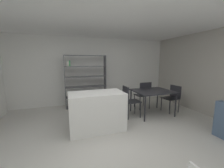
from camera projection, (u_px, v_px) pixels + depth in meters
name	position (u px, v px, depth m)	size (l,w,h in m)	color
ground_plane	(108.00, 140.00, 2.99)	(9.41, 9.41, 0.00)	beige
ceiling_slab	(107.00, 9.00, 2.57)	(6.84, 5.81, 0.06)	white
back_partition	(87.00, 71.00, 5.47)	(6.84, 0.06, 2.60)	silver
kitchen_island	(97.00, 111.00, 3.43)	(1.33, 0.75, 0.93)	silver
open_bookshelf	(85.00, 81.00, 5.09)	(1.48, 0.30, 1.89)	#4C4C51
dining_table	(152.00, 93.00, 4.38)	(1.18, 1.00, 0.77)	#232328
dining_chair_far	(144.00, 93.00, 4.89)	(0.47, 0.46, 0.96)	#232328
dining_chair_window_side	(173.00, 96.00, 4.67)	(0.48, 0.47, 0.87)	#232328
dining_chair_island_side	(129.00, 99.00, 4.15)	(0.46, 0.41, 0.95)	#232328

